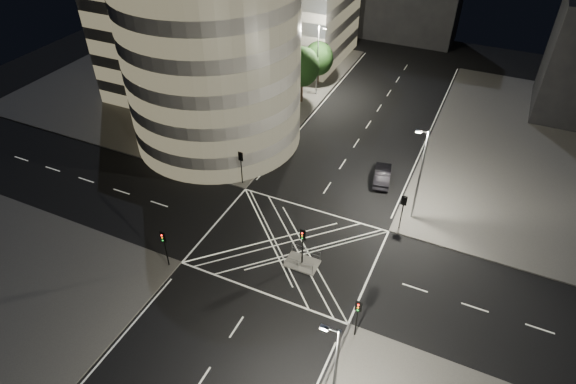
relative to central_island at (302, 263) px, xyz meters
The scene contains 21 objects.
ground 2.50m from the central_island, 143.13° to the left, with size 120.00×120.00×0.00m, color black.
sidewalk_far_left 42.11m from the central_island, 137.41° to the left, with size 42.00×42.00×0.15m, color #575452.
central_island is the anchor object (origin of this frame).
office_tower_curved 32.93m from the central_island, 138.33° to the left, with size 30.00×29.00×27.20m.
tree_a 16.97m from the central_island, 139.97° to the left, with size 4.54×4.54×7.18m.
tree_b 21.18m from the central_island, 127.15° to the left, with size 4.63×4.63×7.06m.
tree_c 26.09m from the central_island, 119.05° to the left, with size 3.88×3.88×6.45m.
tree_d 31.56m from the central_island, 113.68° to the left, with size 4.71×4.71×7.87m.
tree_e 36.93m from the central_island, 109.92° to the left, with size 4.33×4.33×6.55m.
traffic_signal_fl 13.91m from the central_island, 142.46° to the left, with size 0.55×0.22×4.00m.
traffic_signal_nl 12.36m from the central_island, 153.86° to the right, with size 0.55×0.22×4.00m.
traffic_signal_fr 11.10m from the central_island, 50.67° to the left, with size 0.55×0.22×4.00m.
traffic_signal_nr 9.08m from the central_island, 37.93° to the right, with size 0.55×0.22×4.00m.
traffic_signal_island 2.84m from the central_island, ahead, with size 0.55×0.22×4.00m.
street_lamp_left_near 18.52m from the central_island, 130.27° to the left, with size 1.25×0.25×10.00m.
street_lamp_left_far 33.95m from the central_island, 109.95° to the left, with size 1.25×0.25×10.00m.
street_lamp_right_far 13.98m from the central_island, 54.70° to the left, with size 1.25×0.25×10.00m.
street_lamp_right_near 15.54m from the central_island, 59.25° to the right, with size 1.25×0.25×10.00m.
railing_island_south 1.10m from the central_island, 90.00° to the right, with size 2.80×0.06×1.10m, color slate.
railing_island_north 1.10m from the central_island, 90.00° to the left, with size 2.80×0.06×1.10m, color slate.
sedan 15.57m from the central_island, 78.75° to the left, with size 1.70×4.89×1.61m, color black.
Camera 1 is at (13.58, -29.52, 32.22)m, focal length 30.00 mm.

